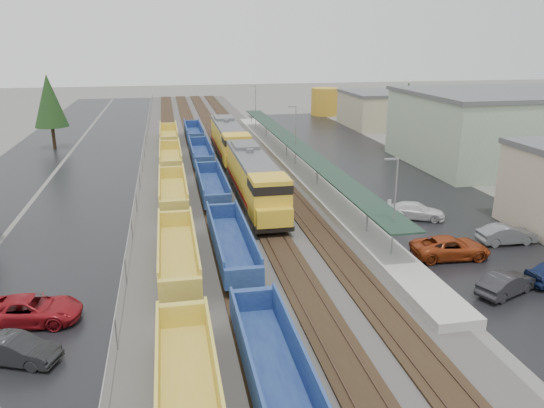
% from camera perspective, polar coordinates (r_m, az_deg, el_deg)
% --- Properties ---
extents(ballast_strip, '(20.00, 160.00, 0.08)m').
position_cam_1_polar(ballast_strip, '(75.76, -6.33, 5.20)').
color(ballast_strip, '#302D2B').
rests_on(ballast_strip, ground).
extents(trackbed, '(14.60, 160.00, 0.22)m').
position_cam_1_polar(trackbed, '(75.73, -6.34, 5.29)').
color(trackbed, black).
rests_on(trackbed, ground).
extents(west_parking_lot, '(10.00, 160.00, 0.02)m').
position_cam_1_polar(west_parking_lot, '(76.01, -17.70, 4.49)').
color(west_parking_lot, black).
rests_on(west_parking_lot, ground).
extents(west_road, '(9.00, 160.00, 0.02)m').
position_cam_1_polar(west_road, '(77.80, -25.03, 3.96)').
color(west_road, black).
rests_on(west_road, ground).
extents(east_commuter_lot, '(16.00, 100.00, 0.02)m').
position_cam_1_polar(east_commuter_lot, '(70.44, 10.05, 4.08)').
color(east_commuter_lot, black).
rests_on(east_commuter_lot, ground).
extents(station_platform, '(3.00, 80.00, 8.00)m').
position_cam_1_polar(station_platform, '(67.46, 2.51, 4.37)').
color(station_platform, '#9E9B93').
rests_on(station_platform, ground).
extents(chainlink_fence, '(0.08, 160.04, 2.02)m').
position_cam_1_polar(chainlink_fence, '(73.72, -13.67, 5.72)').
color(chainlink_fence, gray).
rests_on(chainlink_fence, ground).
extents(industrial_buildings, '(32.52, 75.30, 9.50)m').
position_cam_1_polar(industrial_buildings, '(75.03, 24.99, 6.84)').
color(industrial_buildings, '#C1AF93').
rests_on(industrial_buildings, ground).
extents(distant_hills, '(301.00, 140.00, 25.20)m').
position_cam_1_polar(distant_hills, '(230.76, 1.56, 13.46)').
color(distant_hills, '#535F4A').
rests_on(distant_hills, ground).
extents(tree_west_far, '(4.84, 4.84, 11.00)m').
position_cam_1_polar(tree_west_far, '(85.92, -22.85, 10.20)').
color(tree_west_far, '#332316').
rests_on(tree_west_far, ground).
extents(tree_east, '(4.40, 4.40, 10.00)m').
position_cam_1_polar(tree_east, '(80.11, 14.33, 10.10)').
color(tree_east, '#332316').
rests_on(tree_east, ground).
extents(locomotive_lead, '(3.32, 21.85, 4.95)m').
position_cam_1_polar(locomotive_lead, '(52.42, -1.87, 2.67)').
color(locomotive_lead, black).
rests_on(locomotive_lead, ground).
extents(locomotive_trail, '(3.32, 21.85, 4.95)m').
position_cam_1_polar(locomotive_trail, '(72.73, -4.62, 6.80)').
color(locomotive_trail, black).
rests_on(locomotive_trail, ground).
extents(well_string_yellow, '(2.68, 95.18, 2.37)m').
position_cam_1_polar(well_string_yellow, '(46.33, -10.40, -1.47)').
color(well_string_yellow, gold).
rests_on(well_string_yellow, ground).
extents(well_string_blue, '(2.60, 97.62, 2.31)m').
position_cam_1_polar(well_string_blue, '(47.83, -5.65, -0.68)').
color(well_string_blue, navy).
rests_on(well_string_blue, ground).
extents(storage_tank, '(5.77, 5.77, 5.77)m').
position_cam_1_polar(storage_tank, '(116.41, 5.68, 10.90)').
color(storage_tank, gold).
rests_on(storage_tank, ground).
extents(parked_car_west_b, '(3.07, 4.69, 1.46)m').
position_cam_1_polar(parked_car_west_b, '(30.97, -25.80, -13.95)').
color(parked_car_west_b, black).
rests_on(parked_car_west_b, ground).
extents(parked_car_west_c, '(3.34, 6.09, 1.62)m').
position_cam_1_polar(parked_car_west_c, '(34.48, -24.56, -10.34)').
color(parked_car_west_c, maroon).
rests_on(parked_car_west_c, ground).
extents(parked_car_east_a, '(3.20, 4.79, 1.49)m').
position_cam_1_polar(parked_car_east_a, '(37.87, 23.90, -7.85)').
color(parked_car_east_a, black).
rests_on(parked_car_east_a, ground).
extents(parked_car_east_b, '(3.08, 6.05, 1.64)m').
position_cam_1_polar(parked_car_east_b, '(42.36, 18.64, -4.47)').
color(parked_car_east_b, '#943412').
rests_on(parked_car_east_b, ground).
extents(parked_car_east_c, '(4.03, 5.59, 1.50)m').
position_cam_1_polar(parked_car_east_c, '(50.48, 15.21, -0.73)').
color(parked_car_east_c, silver).
rests_on(parked_car_east_c, ground).
extents(parked_car_east_e, '(1.75, 4.76, 1.56)m').
position_cam_1_polar(parked_car_east_e, '(46.88, 23.93, -3.02)').
color(parked_car_east_e, '#5D5F62').
rests_on(parked_car_east_e, ground).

